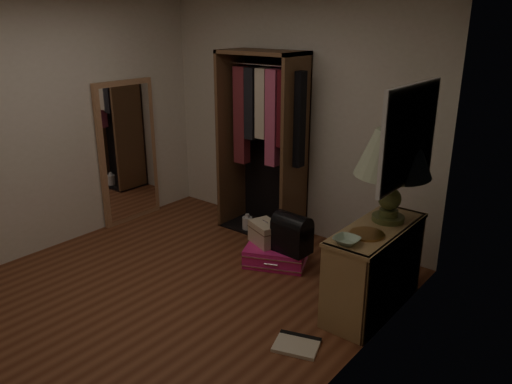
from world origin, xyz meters
TOP-DOWN VIEW (x-y plane):
  - ground at (0.00, 0.00)m, footprint 4.00×4.00m
  - room_walls at (0.08, 0.04)m, footprint 3.52×4.02m
  - console_bookshelf at (1.53, 1.05)m, footprint 0.42×1.12m
  - open_wardrobe at (-0.21, 1.77)m, footprint 1.03×0.50m
  - floor_mirror at (-1.70, 1.00)m, footprint 0.06×0.80m
  - pink_suitcase at (0.41, 1.14)m, footprint 0.74×0.66m
  - train_case at (0.28, 1.13)m, footprint 0.40×0.34m
  - black_bag at (0.59, 1.15)m, footprint 0.38×0.26m
  - table_lamp at (1.54, 1.19)m, footprint 0.83×0.83m
  - brass_tray at (1.54, 0.81)m, footprint 0.36×0.36m
  - ceramic_bowl at (1.49, 0.57)m, footprint 0.20×0.20m
  - white_jug at (-0.35, 1.60)m, footprint 0.14×0.14m
  - floor_book at (1.34, 0.15)m, footprint 0.40×0.36m

SIDE VIEW (x-z plane):
  - ground at x=0.00m, z-range 0.00..0.00m
  - floor_book at x=1.34m, z-range 0.00..0.03m
  - white_jug at x=-0.35m, z-range -0.02..0.19m
  - pink_suitcase at x=0.41m, z-range 0.00..0.19m
  - train_case at x=0.28m, z-range 0.18..0.43m
  - black_bag at x=0.59m, z-range 0.19..0.59m
  - console_bookshelf at x=1.53m, z-range 0.02..0.77m
  - brass_tray at x=1.54m, z-range 0.75..0.77m
  - ceramic_bowl at x=1.49m, z-range 0.75..0.80m
  - floor_mirror at x=-1.70m, z-range 0.00..1.70m
  - open_wardrobe at x=-0.21m, z-range 0.19..2.24m
  - table_lamp at x=1.54m, z-range 0.93..1.72m
  - room_walls at x=0.08m, z-range 0.20..2.80m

